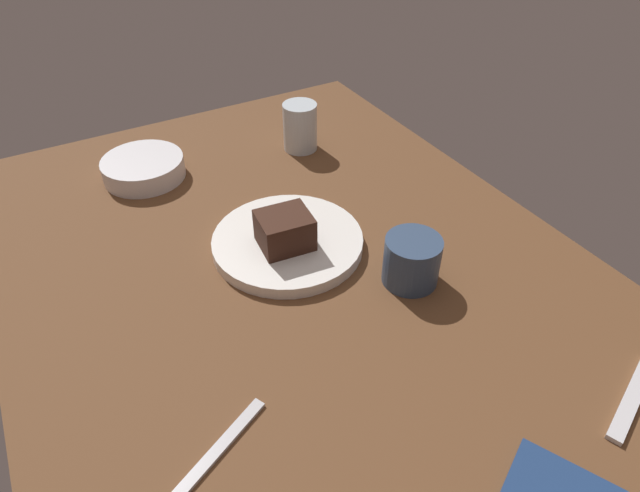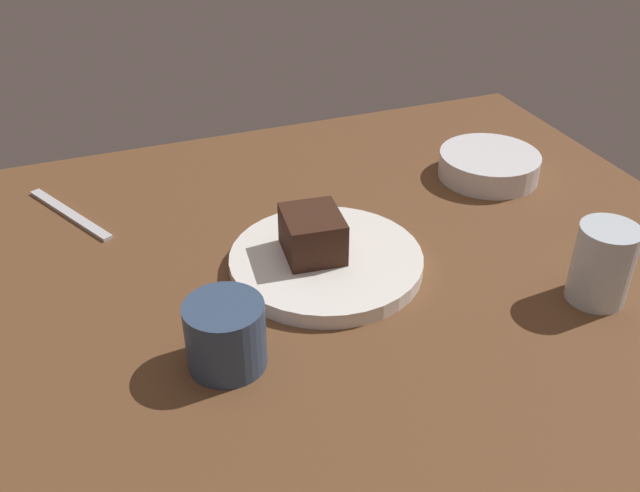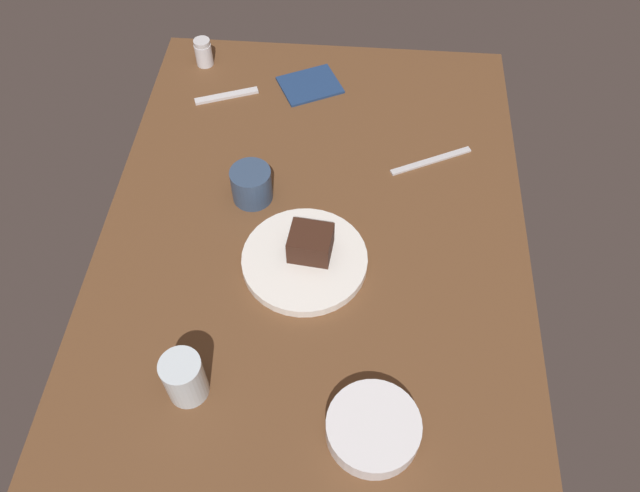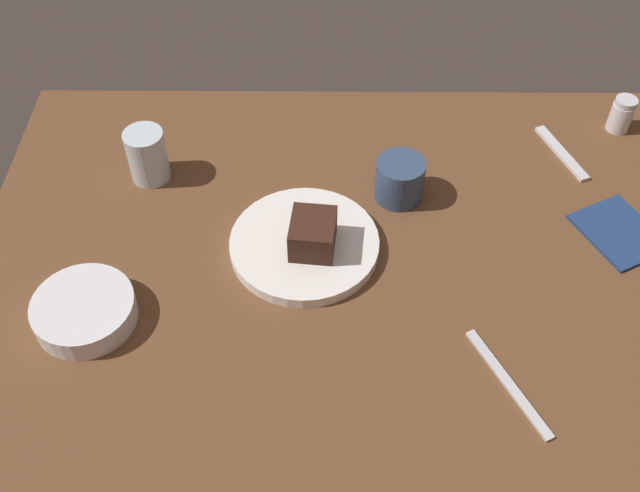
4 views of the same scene
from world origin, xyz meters
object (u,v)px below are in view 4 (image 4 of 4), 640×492
Objects in this scene: coffee_cup at (400,180)px; water_glass at (147,155)px; salt_shaker at (622,114)px; side_bowl at (84,311)px; folded_napkin at (619,232)px; butter_knife at (508,383)px; dessert_spoon at (561,153)px; chocolate_cake_slice at (313,235)px; dessert_plate at (304,245)px.

water_glass is at bearing 173.99° from coffee_cup.
water_glass is (-84.75, -13.43, 1.45)cm from salt_shaker.
side_bowl is (-89.54, -44.15, -1.40)cm from salt_shaker.
side_bowl is 1.12× the size of folded_napkin.
water_glass reaches higher than butter_knife.
dessert_spoon is (30.07, 10.61, -3.35)cm from coffee_cup.
folded_napkin is at bearing -103.33° from salt_shaker.
coffee_cup is (14.35, 13.44, -0.99)cm from chocolate_cake_slice.
dessert_plate reaches higher than dessert_spoon.
coffee_cup is at bearing 172.80° from butter_knife.
salt_shaker reaches higher than folded_napkin.
water_glass is 69.66cm from butter_knife.
salt_shaker is at bearing 76.67° from folded_napkin.
salt_shaker is 62.04cm from butter_knife.
dessert_plate is 2.89× the size of coffee_cup.
side_bowl is (-33.32, -12.77, -2.78)cm from chocolate_cake_slice.
chocolate_cake_slice is at bearing -157.20° from butter_knife.
water_glass reaches higher than chocolate_cake_slice.
dessert_plate is 4.13cm from chocolate_cake_slice.
coffee_cup reaches higher than dessert_plate.
salt_shaker is at bearing 23.20° from coffee_cup.
coffee_cup is at bearing 88.15° from dessert_spoon.
side_bowl is 1.82× the size of coffee_cup.
side_bowl is 1.00× the size of dessert_spoon.
dessert_spoon is 50.47cm from butter_knife.
side_bowl is at bearing -159.04° from chocolate_cake_slice.
dessert_spoon is (-11.80, -7.33, -2.97)cm from salt_shaker.
side_bowl is at bearing -168.03° from folded_napkin.
water_glass reaches higher than coffee_cup.
butter_knife is (-17.10, -47.49, -0.10)cm from dessert_spoon.
folded_napkin is at bearing 11.97° from side_bowl.
dessert_plate is 1.58× the size of side_bowl.
dessert_plate is 1.59× the size of dessert_spoon.
water_glass reaches higher than salt_shaker.
dessert_plate is at bearing -175.89° from folded_napkin.
chocolate_cake_slice reaches higher than dessert_spoon.
salt_shaker reaches higher than dessert_plate.
salt_shaker is 99.85cm from side_bowl.
coffee_cup is at bearing -6.01° from water_glass.
salt_shaker is at bearing 125.62° from butter_knife.
folded_napkin is at bearing 4.11° from dessert_plate.
chocolate_cake_slice is 50.70cm from dessert_spoon.
water_glass is at bearing 170.54° from folded_napkin.
coffee_cup is (47.68, 26.20, 1.79)cm from side_bowl.
water_glass is 0.71× the size of folded_napkin.
butter_knife is (60.65, -10.67, -1.66)cm from side_bowl.
salt_shaker is 0.50× the size of folded_napkin.
dessert_plate is at bearing -157.21° from butter_knife.
water_glass is at bearing -170.99° from salt_shaker.
water_glass is at bearing 148.31° from dessert_plate.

